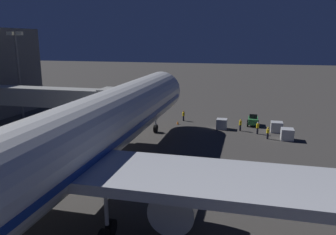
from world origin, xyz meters
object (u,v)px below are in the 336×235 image
Objects in this scene: airliner_at_gate at (42,161)px; baggage_container_far_row at (277,127)px; ground_crew_by_tug at (258,127)px; baggage_container_mid_row at (287,134)px; ground_crew_near_nose_gear at (268,132)px; ground_crew_marshaller_fwd at (240,124)px; pushback_tug at (253,121)px; traffic_cone_nose_starboard at (152,121)px; apron_floodlight_mast at (18,68)px; baggage_container_near_belt at (222,124)px; jet_bridge at (50,97)px; traffic_cone_nose_port at (178,123)px; ground_crew_by_belt_loader at (183,115)px.

airliner_at_gate reaches higher than baggage_container_far_row.
baggage_container_far_row is at bearing -147.77° from ground_crew_by_tug.
baggage_container_mid_row is 2.61m from ground_crew_near_nose_gear.
ground_crew_marshaller_fwd is at bearing 7.13° from baggage_container_far_row.
traffic_cone_nose_starboard is (16.35, 2.16, -0.51)m from pushback_tug.
ground_crew_by_tug is at bearing 32.23° from baggage_container_far_row.
airliner_at_gate is 36.99m from baggage_container_far_row.
apron_floodlight_mast reaches higher than baggage_container_near_belt.
airliner_at_gate is at bearing 129.16° from apron_floodlight_mast.
pushback_tug reaches higher than ground_crew_near_nose_gear.
airliner_at_gate is at bearing 68.75° from ground_crew_marshaller_fwd.
traffic_cone_nose_starboard is at bearing -175.48° from apron_floodlight_mast.
jet_bridge is 15.01× the size of ground_crew_near_nose_gear.
airliner_at_gate is 25.18× the size of pushback_tug.
baggage_container_near_belt is at bearing 171.50° from traffic_cone_nose_port.
baggage_container_mid_row is 3.18× the size of traffic_cone_nose_starboard.
ground_crew_by_belt_loader is at bearing -23.80° from ground_crew_by_tug.
ground_crew_by_tug reaches higher than traffic_cone_nose_port.
apron_floodlight_mast reaches higher than pushback_tug.
traffic_cone_nose_starboard is (14.46, -1.64, -0.74)m from ground_crew_marshaller_fwd.
ground_crew_near_nose_gear is (-1.96, 7.15, 0.15)m from pushback_tug.
pushback_tug is 7.42m from ground_crew_near_nose_gear.
baggage_container_far_row is (-8.16, -0.11, -0.01)m from baggage_container_near_belt.
traffic_cone_nose_starboard is (16.97, -2.74, -0.72)m from ground_crew_by_tug.
traffic_cone_nose_port is (11.95, 2.16, -0.51)m from pushback_tug.
baggage_container_mid_row is (-44.20, 2.91, -8.01)m from apron_floodlight_mast.
jet_bridge reaches higher than traffic_cone_nose_port.
ground_crew_by_belt_loader is 5.54m from traffic_cone_nose_starboard.
pushback_tug is 4.94m from ground_crew_by_tug.
ground_crew_by_belt_loader is at bearing -13.49° from baggage_container_far_row.
ground_crew_near_nose_gear is (-29.59, -6.39, -4.84)m from jet_bridge.
baggage_container_near_belt is 11.67m from traffic_cone_nose_starboard.
apron_floodlight_mast is 41.03m from ground_crew_by_tug.
baggage_container_far_row is at bearing -73.32° from baggage_container_mid_row.
baggage_container_near_belt is at bearing -30.30° from ground_crew_near_nose_gear.
apron_floodlight_mast is 35.83m from baggage_container_near_belt.
ground_crew_marshaller_fwd is at bearing -111.25° from airliner_at_gate.
pushback_tug reaches higher than baggage_container_mid_row.
traffic_cone_nose_port is at bearing -9.24° from ground_crew_marshaller_fwd.
baggage_container_mid_row is 1.04× the size of baggage_container_far_row.
pushback_tug is 1.52× the size of ground_crew_by_tug.
baggage_container_far_row is 5.36m from ground_crew_marshaller_fwd.
pushback_tug is at bearing -56.59° from baggage_container_mid_row.
baggage_container_far_row is at bearing -118.63° from airliner_at_gate.
baggage_container_mid_row is 3.18× the size of traffic_cone_nose_port.
ground_crew_marshaller_fwd reaches higher than ground_crew_by_tug.
baggage_container_near_belt is 7.76m from ground_crew_near_nose_gear.
apron_floodlight_mast reaches higher than jet_bridge.
airliner_at_gate is at bearing 64.10° from ground_crew_by_tug.
airliner_at_gate is at bearing 56.63° from baggage_container_mid_row.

